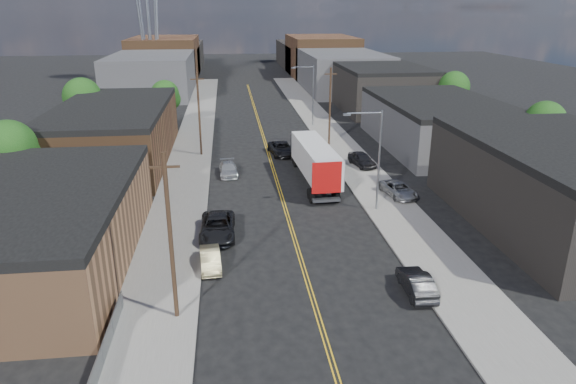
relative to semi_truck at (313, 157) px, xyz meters
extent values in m
plane|color=black|center=(-3.78, 25.56, -2.36)|extent=(260.00, 260.00, 0.00)
cube|color=gold|center=(-3.78, 10.56, -2.35)|extent=(0.32, 120.00, 0.01)
cube|color=slate|center=(-13.28, 10.56, -2.28)|extent=(5.00, 140.00, 0.15)
cube|color=slate|center=(5.72, 10.56, -2.28)|extent=(5.00, 140.00, 0.15)
cube|color=#8C6140|center=(-21.78, -16.44, 0.14)|extent=(12.00, 22.00, 5.00)
cube|color=black|center=(-21.78, -16.44, 2.94)|extent=(12.00, 22.00, 0.60)
cube|color=brown|center=(-21.78, 9.56, 0.64)|extent=(12.00, 26.00, 6.00)
cube|color=black|center=(-21.78, 9.56, 3.94)|extent=(12.00, 26.00, 0.60)
cube|color=black|center=(18.22, -14.44, 0.89)|extent=(14.00, 22.00, 6.50)
cube|color=black|center=(18.22, -14.44, 4.44)|extent=(14.00, 22.00, 0.60)
cube|color=navy|center=(11.42, -14.44, 1.24)|extent=(0.30, 20.00, 0.80)
cube|color=#3B3B3D|center=(18.22, 11.56, 0.39)|extent=(14.00, 24.00, 5.50)
cube|color=black|center=(18.22, 11.56, 3.44)|extent=(14.00, 24.00, 0.60)
cube|color=black|center=(18.22, 37.56, 1.14)|extent=(14.00, 22.00, 7.00)
cube|color=black|center=(18.22, 37.56, 4.94)|extent=(14.00, 22.00, 0.60)
cube|color=#3B3B3D|center=(-23.78, 60.56, 1.64)|extent=(16.00, 30.00, 8.00)
cube|color=#3B3B3D|center=(16.22, 60.56, 1.64)|extent=(16.00, 30.00, 8.00)
cube|color=brown|center=(-23.78, 85.56, 2.64)|extent=(16.00, 26.00, 10.00)
cube|color=brown|center=(16.22, 85.56, 2.64)|extent=(16.00, 26.00, 10.00)
cube|color=black|center=(-23.78, 105.56, 1.14)|extent=(16.00, 40.00, 7.00)
cube|color=black|center=(16.22, 105.56, 1.14)|extent=(16.00, 40.00, 7.00)
cylinder|color=gray|center=(-25.78, 75.56, 12.64)|extent=(0.80, 0.80, 30.00)
cylinder|color=gray|center=(-27.54, 73.80, 12.64)|extent=(1.94, 1.94, 29.98)
cylinder|color=gray|center=(-24.02, 73.80, 12.64)|extent=(1.94, 1.94, 29.98)
cylinder|color=gray|center=(-27.54, 77.32, 12.64)|extent=(1.94, 1.94, 29.98)
cylinder|color=gray|center=(-24.02, 77.32, 12.64)|extent=(1.94, 1.94, 29.98)
cylinder|color=gray|center=(4.22, -9.44, 2.14)|extent=(0.18, 0.18, 9.00)
cylinder|color=gray|center=(2.72, -9.44, 6.44)|extent=(3.00, 0.12, 0.12)
cube|color=gray|center=(1.22, -9.44, 6.34)|extent=(0.60, 0.25, 0.18)
cylinder|color=gray|center=(4.22, 25.56, 2.14)|extent=(0.18, 0.18, 9.00)
cylinder|color=gray|center=(2.72, 25.56, 6.44)|extent=(3.00, 0.12, 0.12)
cube|color=gray|center=(1.22, 25.56, 6.34)|extent=(0.60, 0.25, 0.18)
cylinder|color=black|center=(-11.98, -24.44, 2.64)|extent=(0.26, 0.26, 10.00)
cube|color=black|center=(-11.98, -24.44, 6.84)|extent=(1.60, 0.12, 0.12)
cylinder|color=black|center=(-11.98, 10.56, 2.64)|extent=(0.26, 0.26, 10.00)
cube|color=black|center=(-11.98, 10.56, 6.84)|extent=(1.60, 0.12, 0.12)
cylinder|color=black|center=(4.42, 13.56, 2.64)|extent=(0.26, 0.26, 10.00)
cube|color=black|center=(4.42, 13.56, 6.84)|extent=(1.60, 0.12, 0.12)
cube|color=slate|center=(-15.28, -30.94, -1.16)|extent=(0.05, 16.00, 0.05)
cylinder|color=black|center=(-27.78, -4.44, -0.23)|extent=(0.36, 0.36, 4.25)
sphere|color=#10370F|center=(-27.78, -4.44, 3.17)|extent=(4.76, 4.76, 4.76)
sphere|color=#10370F|center=(-27.18, -4.14, 2.32)|extent=(3.74, 3.74, 3.74)
sphere|color=#10370F|center=(-28.28, -4.84, 2.57)|extent=(3.40, 3.40, 3.40)
cylinder|color=black|center=(-27.78, 20.56, -0.11)|extent=(0.36, 0.36, 4.50)
sphere|color=#10370F|center=(-27.78, 20.56, 3.49)|extent=(5.04, 5.04, 5.04)
sphere|color=#10370F|center=(-27.18, 20.86, 2.59)|extent=(3.96, 3.96, 3.96)
sphere|color=#10370F|center=(-28.28, 20.16, 2.86)|extent=(3.60, 3.60, 3.60)
cylinder|color=black|center=(-17.78, 27.56, -0.48)|extent=(0.36, 0.36, 3.75)
sphere|color=#10370F|center=(-17.78, 27.56, 2.52)|extent=(4.20, 4.20, 4.20)
sphere|color=#10370F|center=(-17.18, 27.86, 1.77)|extent=(3.30, 3.30, 3.30)
sphere|color=#10370F|center=(-18.28, 27.16, 1.99)|extent=(3.00, 3.00, 3.00)
cylinder|color=black|center=(26.22, 1.56, -0.36)|extent=(0.36, 0.36, 4.00)
sphere|color=#10370F|center=(26.22, 1.56, 2.84)|extent=(4.48, 4.48, 4.48)
sphere|color=#10370F|center=(26.82, 1.86, 2.04)|extent=(3.52, 3.52, 3.52)
sphere|color=#10370F|center=(25.72, 1.16, 2.28)|extent=(3.20, 3.20, 3.20)
cylinder|color=black|center=(26.22, 25.56, -0.23)|extent=(0.36, 0.36, 4.25)
sphere|color=#10370F|center=(26.22, 25.56, 3.17)|extent=(4.76, 4.76, 4.76)
sphere|color=#10370F|center=(26.82, 25.86, 2.32)|extent=(3.74, 3.74, 3.74)
sphere|color=#10370F|center=(25.72, 25.16, 2.57)|extent=(3.40, 3.40, 3.40)
cube|color=silver|center=(0.00, -1.59, 0.33)|extent=(3.30, 12.51, 2.89)
cube|color=#950C0B|center=(0.00, -7.79, 0.33)|extent=(2.71, 0.25, 2.91)
cube|color=gray|center=(0.00, -7.79, -1.79)|extent=(2.58, 0.73, 0.25)
cube|color=black|center=(0.00, 6.05, -0.76)|extent=(2.74, 3.43, 3.20)
cylinder|color=black|center=(0.00, -6.39, -1.84)|extent=(2.73, 1.16, 1.03)
cylinder|color=black|center=(0.00, 6.05, -1.84)|extent=(2.63, 1.16, 1.03)
imported|color=#968E62|center=(-10.18, -18.49, -1.72)|extent=(1.64, 3.97, 1.28)
imported|color=black|center=(-9.73, -13.32, -1.55)|extent=(2.79, 5.87, 1.62)
imported|color=#A7ABAD|center=(-8.78, 2.44, -1.70)|extent=(2.08, 4.63, 1.32)
imported|color=black|center=(2.82, -23.39, -1.65)|extent=(1.64, 4.37, 1.42)
imported|color=gray|center=(7.22, -6.44, -1.55)|extent=(2.92, 5.05, 1.32)
imported|color=black|center=(6.24, 3.57, -1.43)|extent=(2.71, 4.83, 1.55)
imported|color=black|center=(-2.22, 9.80, -1.59)|extent=(3.25, 5.83, 1.54)
camera|label=1|loc=(-8.56, -50.69, 14.71)|focal=32.00mm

